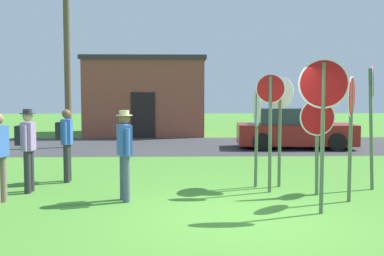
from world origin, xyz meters
name	(u,v)px	position (x,y,z in m)	size (l,w,h in m)	color
ground_plane	(240,219)	(0.00, 0.00, 0.00)	(80.00, 80.00, 0.00)	#47842D
street_asphalt	(204,145)	(0.00, 10.78, 0.00)	(60.00, 6.40, 0.01)	#38383A
building_background	(146,96)	(-2.62, 16.27, 1.92)	(5.85, 4.79, 3.82)	brown
utility_pole	(67,27)	(-5.18, 10.31, 4.52)	(1.80, 0.24, 8.67)	brown
parked_car_on_street	(294,130)	(3.33, 9.81, 0.69)	(4.42, 2.25, 1.51)	maroon
stop_sign_nearest	(257,119)	(0.70, 2.60, 1.50)	(0.09, 0.84, 2.18)	#51664C
stop_sign_far_back	(280,113)	(1.22, 2.61, 1.63)	(0.47, 0.51, 2.42)	#51664C
stop_sign_center_cluster	(317,130)	(1.79, 1.79, 1.32)	(0.74, 0.16, 1.95)	#51664C
stop_sign_leaning_right	(351,116)	(2.24, 1.16, 1.63)	(0.38, 0.68, 2.38)	#51664C
stop_sign_leaning_left	(372,107)	(3.10, 2.27, 1.77)	(0.29, 0.64, 2.64)	#51664C
stop_sign_tallest	(270,115)	(0.88, 2.02, 1.62)	(0.58, 0.22, 2.46)	#51664C
stop_sign_low_front	(323,107)	(1.43, 0.29, 1.83)	(0.83, 0.19, 2.64)	#51664C
person_near_signs	(27,144)	(-4.14, 2.19, 1.01)	(0.40, 0.57, 1.74)	#2D2D33
person_holding_notes	(125,150)	(-2.04, 1.35, 0.98)	(0.33, 0.54, 1.74)	#4C5670
person_in_blue	(66,140)	(-3.62, 3.34, 0.98)	(0.37, 0.57, 1.69)	#2D2D33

